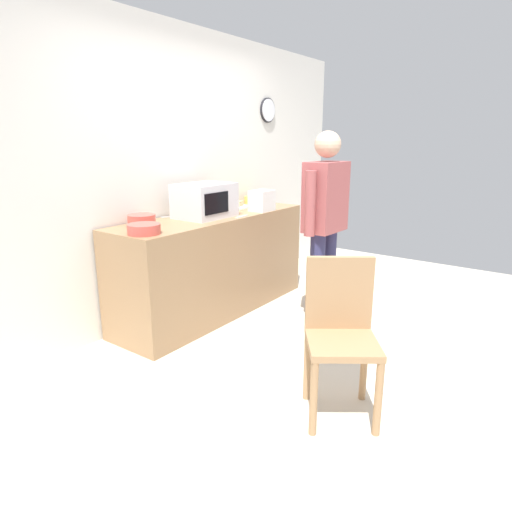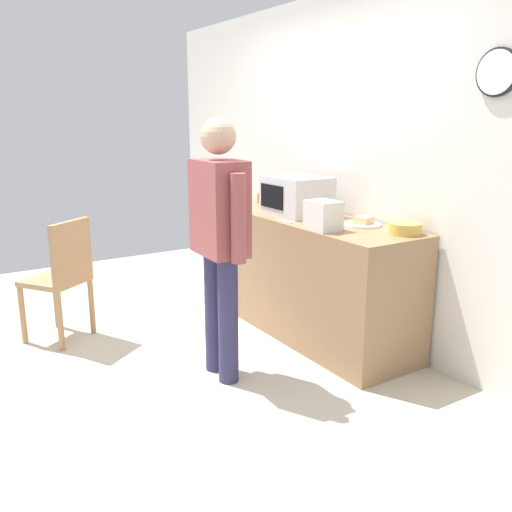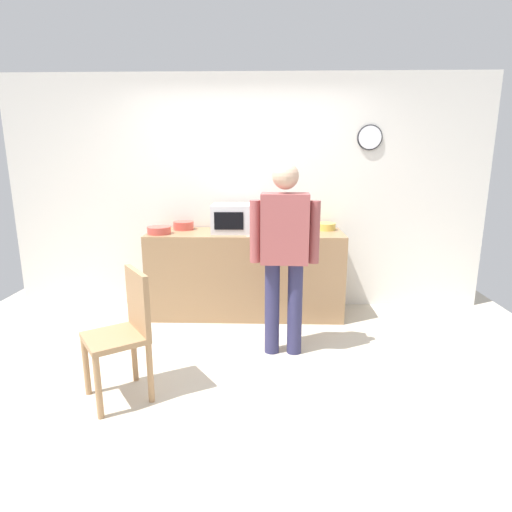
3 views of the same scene
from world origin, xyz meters
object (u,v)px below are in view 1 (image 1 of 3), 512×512
Objects in this scene: wooden_chair at (341,330)px; sandwich_plate at (237,205)px; mixing_bowl at (144,229)px; fork_utensil at (171,217)px; salad_bowl at (142,220)px; cereal_bowl at (254,200)px; person_standing at (325,215)px; microwave at (205,200)px; spoon_utensil at (242,216)px; toaster at (262,201)px.

sandwich_plate is at bearing 54.31° from wooden_chair.
fork_utensil is at bearing 31.33° from mixing_bowl.
salad_bowl is at bearing 87.59° from wooden_chair.
cereal_bowl is 2.51m from wooden_chair.
wooden_chair is (-0.08, -1.82, -0.45)m from salad_bowl.
fork_utensil is (-1.16, 0.09, -0.03)m from cereal_bowl.
wooden_chair is at bearing -147.90° from person_standing.
cereal_bowl is 0.91× the size of mixing_bowl.
fork_utensil is at bearing 124.72° from microwave.
fork_utensil is 2.03m from wooden_chair.
spoon_utensil is (0.81, -0.40, -0.04)m from salad_bowl.
sandwich_plate is at bearing 12.15° from microwave.
mixing_bowl is at bearing 147.39° from person_standing.
microwave is at bearing 129.40° from spoon_utensil.
person_standing is (1.29, -0.82, 0.01)m from mixing_bowl.
salad_bowl is 1.54m from person_standing.
mixing_bowl is at bearing -148.67° from fork_utensil.
salad_bowl is 0.13× the size of person_standing.
toaster is at bearing -136.08° from cereal_bowl.
person_standing is (-0.11, -0.74, -0.05)m from toaster.
person_standing is at bearing -45.34° from salad_bowl.
person_standing is (0.48, -0.95, -0.10)m from microwave.
cereal_bowl is at bearing 5.78° from sandwich_plate.
salad_bowl is 1.32× the size of spoon_utensil.
cereal_bowl is at bearing 9.86° from microwave.
fork_utensil is 1.37m from person_standing.
microwave is 1.07m from person_standing.
toaster is (1.39, -0.08, 0.06)m from mixing_bowl.
wooden_chair is (-1.30, -1.80, -0.42)m from sandwich_plate.
wooden_chair is (-1.65, -1.84, -0.44)m from cereal_bowl.
mixing_bowl is (-0.21, -0.27, -0.01)m from salad_bowl.
cereal_bowl reaches higher than spoon_utensil.
sandwich_plate is 1.22m from salad_bowl.
sandwich_plate is at bearing 82.62° from person_standing.
sandwich_plate is 0.28× the size of wooden_chair.
microwave is at bearing 8.70° from mixing_bowl.
wooden_chair is (-0.67, -1.67, -0.55)m from microwave.
salad_bowl is 0.91× the size of mixing_bowl.
toaster is 0.40m from spoon_utensil.
person_standing is (1.08, -1.09, 0.01)m from salad_bowl.
fork_utensil is (-0.77, 0.46, -0.10)m from toaster.
wooden_chair is (-0.50, -1.93, -0.41)m from fork_utensil.
toaster is at bearing -19.08° from microwave.
sandwich_plate is at bearing -8.75° from fork_utensil.
sandwich_plate is 0.35m from toaster.
mixing_bowl reaches higher than spoon_utensil.
toaster is at bearing 49.25° from wooden_chair.
fork_utensil is at bearing 14.69° from salad_bowl.
spoon_utensil is (0.21, -0.25, -0.15)m from microwave.
spoon_utensil is (0.39, -0.51, 0.00)m from fork_utensil.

